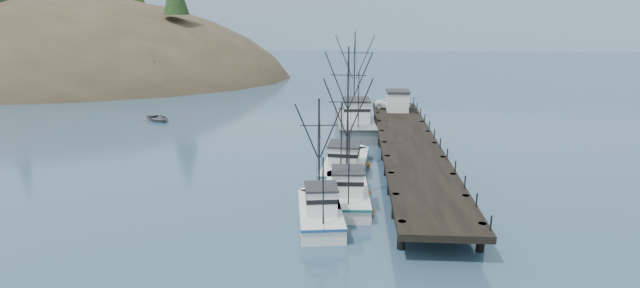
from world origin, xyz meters
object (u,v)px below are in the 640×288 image
at_px(motorboat, 158,121).
at_px(work_vessel, 354,122).
at_px(trawler_near, 347,192).
at_px(pier_shed, 398,101).
at_px(trawler_mid, 320,211).
at_px(pier, 409,145).
at_px(trawler_far, 346,163).
at_px(pickup_truck, 393,103).

bearing_deg(motorboat, work_vessel, -53.82).
height_order(trawler_near, pier_shed, trawler_near).
height_order(work_vessel, pier_shed, work_vessel).
height_order(trawler_mid, motorboat, trawler_mid).
distance_m(pier, motorboat, 37.51).
bearing_deg(pier, trawler_far, -149.11).
bearing_deg(work_vessel, trawler_mid, -95.30).
bearing_deg(trawler_near, motorboat, 133.53).
bearing_deg(work_vessel, motorboat, 171.18).
height_order(trawler_near, trawler_far, trawler_far).
distance_m(pier, trawler_far, 7.66).
bearing_deg(trawler_mid, motorboat, 127.60).
xyz_separation_m(trawler_near, trawler_far, (-0.20, 7.86, 0.00)).
xyz_separation_m(trawler_mid, trawler_far, (1.78, 11.96, 0.00)).
bearing_deg(pier_shed, work_vessel, -147.43).
xyz_separation_m(work_vessel, pickup_truck, (5.29, 5.49, 1.45)).
bearing_deg(work_vessel, pickup_truck, 46.04).
bearing_deg(pier, trawler_mid, -117.63).
bearing_deg(trawler_mid, work_vessel, 84.70).
bearing_deg(pickup_truck, work_vessel, 148.44).
xyz_separation_m(pier, motorboat, (-33.49, 16.82, -1.69)).
distance_m(trawler_far, pier_shed, 21.31).
height_order(pier, trawler_far, trawler_far).
height_order(pickup_truck, motorboat, pickup_truck).
relative_size(trawler_far, motorboat, 2.54).
bearing_deg(pickup_truck, motorboat, 104.44).
distance_m(trawler_near, motorboat, 39.44).
height_order(pier, work_vessel, work_vessel).
bearing_deg(pier_shed, trawler_mid, -104.66).
height_order(trawler_mid, trawler_far, trawler_far).
distance_m(trawler_far, motorboat, 34.02).
bearing_deg(trawler_far, pickup_truck, 74.33).
height_order(trawler_mid, pier_shed, trawler_mid).
relative_size(trawler_near, pier_shed, 3.40).
distance_m(trawler_mid, trawler_far, 12.10).
bearing_deg(pickup_truck, pier, -166.38).
xyz_separation_m(trawler_near, motorboat, (-27.16, 28.59, -0.82)).
height_order(work_vessel, motorboat, work_vessel).
bearing_deg(pier_shed, trawler_near, -102.90).
xyz_separation_m(trawler_far, pickup_truck, (6.15, 21.91, 1.85)).
xyz_separation_m(pier, trawler_far, (-6.53, -3.91, -0.87)).
bearing_deg(work_vessel, pier_shed, 32.57).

